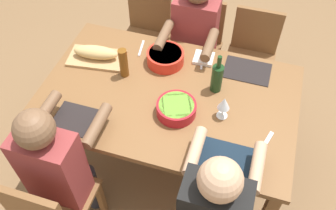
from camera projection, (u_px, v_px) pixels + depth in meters
ground_plane at (168, 154)px, 2.96m from camera, size 8.00×8.00×0.00m
dining_table at (168, 102)px, 2.45m from camera, size 1.68×1.07×0.74m
chair_far_right at (51, 208)px, 2.15m from camera, size 0.40×0.40×0.85m
diner_far_right at (57, 164)px, 2.10m from camera, size 0.41×0.53×1.20m
chair_near_center at (198, 43)px, 3.11m from camera, size 0.40×0.40×0.85m
diner_near_center at (193, 37)px, 2.83m from camera, size 0.41×0.53×1.20m
chair_near_left at (251, 54)px, 3.02m from camera, size 0.40×0.40×0.85m
diner_far_left at (214, 209)px, 1.92m from camera, size 0.41×0.53×1.20m
chair_near_right at (147, 33)px, 3.20m from camera, size 0.40×0.40×0.85m
serving_bowl_salad at (176, 108)px, 2.25m from camera, size 0.25×0.25×0.08m
serving_bowl_pasta at (165, 57)px, 2.55m from camera, size 0.26×0.26×0.09m
cutting_board at (97, 58)px, 2.60m from camera, size 0.43×0.27×0.02m
bread_loaf at (96, 52)px, 2.56m from camera, size 0.33×0.15×0.09m
wine_bottle at (217, 78)px, 2.34m from camera, size 0.08×0.08×0.29m
beer_bottle at (124, 63)px, 2.42m from camera, size 0.06×0.06×0.22m
wine_glass at (224, 104)px, 2.19m from camera, size 0.08×0.08×0.17m
placemat_far_right at (79, 120)px, 2.25m from camera, size 0.32×0.23×0.01m
fork_near_center at (202, 61)px, 2.59m from camera, size 0.04×0.17×0.01m
placemat_near_left at (247, 71)px, 2.53m from camera, size 0.32×0.23×0.01m
placemat_far_left at (226, 158)px, 2.07m from camera, size 0.32×0.23×0.01m
fork_near_right at (141, 48)px, 2.68m from camera, size 0.04×0.17×0.01m
carving_knife at (264, 145)px, 2.13m from camera, size 0.09×0.23×0.01m
napkin_stack at (204, 58)px, 2.60m from camera, size 0.15×0.15×0.02m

